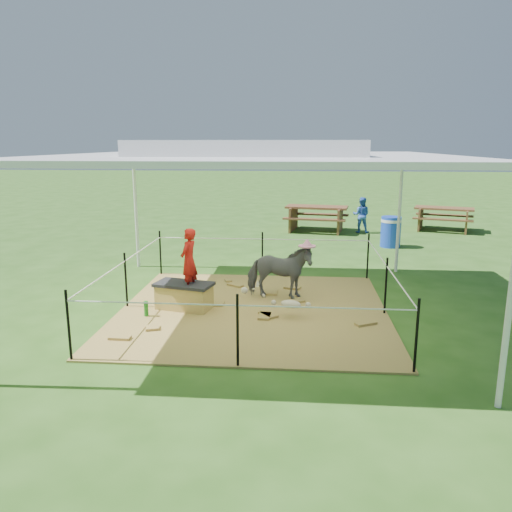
# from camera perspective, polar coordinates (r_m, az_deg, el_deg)

# --- Properties ---
(ground) EXTENTS (90.00, 90.00, 0.00)m
(ground) POSITION_cam_1_polar(r_m,az_deg,el_deg) (8.75, -0.33, -6.30)
(ground) COLOR #2D5919
(ground) RESTS_ON ground
(hay_patch) EXTENTS (4.60, 4.60, 0.03)m
(hay_patch) POSITION_cam_1_polar(r_m,az_deg,el_deg) (8.75, -0.33, -6.21)
(hay_patch) COLOR brown
(hay_patch) RESTS_ON ground
(canopy_tent) EXTENTS (6.30, 6.30, 2.90)m
(canopy_tent) POSITION_cam_1_polar(r_m,az_deg,el_deg) (8.27, -0.35, 11.60)
(canopy_tent) COLOR silver
(canopy_tent) RESTS_ON ground
(rope_fence) EXTENTS (4.54, 4.54, 1.00)m
(rope_fence) POSITION_cam_1_polar(r_m,az_deg,el_deg) (8.56, -0.33, -2.23)
(rope_fence) COLOR black
(rope_fence) RESTS_ON ground
(straw_bale) EXTENTS (1.01, 0.67, 0.41)m
(straw_bale) POSITION_cam_1_polar(r_m,az_deg,el_deg) (8.83, -8.20, -4.66)
(straw_bale) COLOR olive
(straw_bale) RESTS_ON hay_patch
(dark_cloth) EXTENTS (1.08, 0.73, 0.05)m
(dark_cloth) POSITION_cam_1_polar(r_m,az_deg,el_deg) (8.76, -8.24, -3.22)
(dark_cloth) COLOR black
(dark_cloth) RESTS_ON straw_bale
(woman) EXTENTS (0.35, 0.46, 1.11)m
(woman) POSITION_cam_1_polar(r_m,az_deg,el_deg) (8.61, -7.71, 0.15)
(woman) COLOR #B61711
(woman) RESTS_ON straw_bale
(green_bottle) EXTENTS (0.09, 0.09, 0.26)m
(green_bottle) POSITION_cam_1_polar(r_m,az_deg,el_deg) (8.58, -12.45, -5.90)
(green_bottle) COLOR #186F1B
(green_bottle) RESTS_ON hay_patch
(pony) EXTENTS (1.21, 0.56, 1.02)m
(pony) POSITION_cam_1_polar(r_m,az_deg,el_deg) (9.21, 2.67, -1.84)
(pony) COLOR #4F4F55
(pony) RESTS_ON hay_patch
(pink_hat) EXTENTS (0.32, 0.32, 0.15)m
(pink_hat) POSITION_cam_1_polar(r_m,az_deg,el_deg) (9.09, 2.71, 1.71)
(pink_hat) COLOR pink
(pink_hat) RESTS_ON pony
(foal) EXTENTS (1.03, 0.76, 0.51)m
(foal) POSITION_cam_1_polar(r_m,az_deg,el_deg) (8.31, 4.01, -5.31)
(foal) COLOR #CAB694
(foal) RESTS_ON hay_patch
(trash_barrel) EXTENTS (0.60, 0.60, 0.86)m
(trash_barrel) POSITION_cam_1_polar(r_m,az_deg,el_deg) (14.52, 15.14, 2.69)
(trash_barrel) COLOR blue
(trash_barrel) RESTS_ON ground
(picnic_table_near) EXTENTS (2.22, 1.77, 0.83)m
(picnic_table_near) POSITION_cam_1_polar(r_m,az_deg,el_deg) (16.71, 6.93, 4.27)
(picnic_table_near) COLOR #59311E
(picnic_table_near) RESTS_ON ground
(picnic_table_far) EXTENTS (2.19, 1.86, 0.77)m
(picnic_table_far) POSITION_cam_1_polar(r_m,az_deg,el_deg) (17.85, 20.62, 3.99)
(picnic_table_far) COLOR brown
(picnic_table_far) RESTS_ON ground
(distant_person) EXTENTS (0.64, 0.55, 1.16)m
(distant_person) POSITION_cam_1_polar(r_m,az_deg,el_deg) (16.64, 11.95, 4.61)
(distant_person) COLOR blue
(distant_person) RESTS_ON ground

